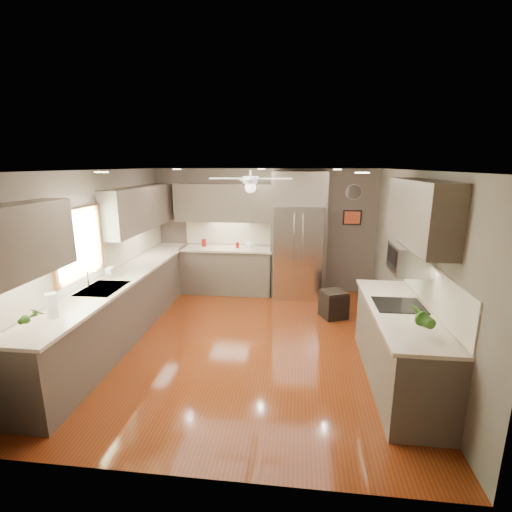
% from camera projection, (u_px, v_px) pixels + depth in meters
% --- Properties ---
extents(floor, '(5.00, 5.00, 0.00)m').
position_uv_depth(floor, '(248.00, 342.00, 5.53)').
color(floor, '#551F0B').
rests_on(floor, ground).
extents(ceiling, '(5.00, 5.00, 0.00)m').
position_uv_depth(ceiling, '(247.00, 170.00, 4.92)').
color(ceiling, white).
rests_on(ceiling, ground).
extents(wall_back, '(4.50, 0.00, 4.50)m').
position_uv_depth(wall_back, '(264.00, 231.00, 7.64)').
color(wall_back, brown).
rests_on(wall_back, ground).
extents(wall_front, '(4.50, 0.00, 4.50)m').
position_uv_depth(wall_front, '(203.00, 344.00, 2.81)').
color(wall_front, brown).
rests_on(wall_front, ground).
extents(wall_left, '(0.00, 5.00, 5.00)m').
position_uv_depth(wall_left, '(97.00, 257.00, 5.48)').
color(wall_left, brown).
rests_on(wall_left, ground).
extents(wall_right, '(0.00, 5.00, 5.00)m').
position_uv_depth(wall_right, '(414.00, 266.00, 4.97)').
color(wall_right, brown).
rests_on(wall_right, ground).
extents(canister_a, '(0.10, 0.10, 0.15)m').
position_uv_depth(canister_a, '(204.00, 243.00, 7.58)').
color(canister_a, maroon).
rests_on(canister_a, back_run).
extents(canister_d, '(0.09, 0.09, 0.11)m').
position_uv_depth(canister_d, '(237.00, 245.00, 7.46)').
color(canister_d, maroon).
rests_on(canister_d, back_run).
extents(soap_bottle, '(0.10, 0.10, 0.21)m').
position_uv_depth(soap_bottle, '(111.00, 270.00, 5.52)').
color(soap_bottle, white).
rests_on(soap_bottle, left_run).
extents(potted_plant_left, '(0.16, 0.12, 0.30)m').
position_uv_depth(potted_plant_left, '(31.00, 316.00, 3.73)').
color(potted_plant_left, '#30621C').
rests_on(potted_plant_left, left_run).
extents(potted_plant_right, '(0.24, 0.21, 0.35)m').
position_uv_depth(potted_plant_right, '(422.00, 317.00, 3.64)').
color(potted_plant_right, '#30621C').
rests_on(potted_plant_right, right_run).
extents(bowl, '(0.25, 0.25, 0.05)m').
position_uv_depth(bowl, '(249.00, 247.00, 7.46)').
color(bowl, '#C0BB90').
rests_on(bowl, back_run).
extents(left_run, '(0.65, 4.70, 1.45)m').
position_uv_depth(left_run, '(125.00, 302.00, 5.77)').
color(left_run, '#4C4237').
rests_on(left_run, ground).
extents(back_run, '(1.85, 0.65, 1.45)m').
position_uv_depth(back_run, '(228.00, 269.00, 7.62)').
color(back_run, '#4C4237').
rests_on(back_run, ground).
extents(uppers, '(4.50, 4.70, 0.95)m').
position_uv_depth(uppers, '(207.00, 210.00, 5.84)').
color(uppers, '#4C4237').
rests_on(uppers, wall_left).
extents(window, '(0.05, 1.12, 0.92)m').
position_uv_depth(window, '(77.00, 244.00, 4.92)').
color(window, '#BFF2B2').
rests_on(window, wall_left).
extents(sink, '(0.50, 0.70, 0.32)m').
position_uv_depth(sink, '(103.00, 290.00, 5.04)').
color(sink, silver).
rests_on(sink, left_run).
extents(refrigerator, '(1.06, 0.75, 2.45)m').
position_uv_depth(refrigerator, '(298.00, 237.00, 7.24)').
color(refrigerator, silver).
rests_on(refrigerator, ground).
extents(right_run, '(0.70, 2.20, 1.45)m').
position_uv_depth(right_run, '(399.00, 344.00, 4.42)').
color(right_run, '#4C4237').
rests_on(right_run, ground).
extents(microwave, '(0.43, 0.55, 0.34)m').
position_uv_depth(microwave, '(410.00, 259.00, 4.41)').
color(microwave, silver).
rests_on(microwave, wall_right).
extents(ceiling_fan, '(1.18, 1.18, 0.32)m').
position_uv_depth(ceiling_fan, '(250.00, 182.00, 5.25)').
color(ceiling_fan, white).
rests_on(ceiling_fan, ceiling).
extents(recessed_lights, '(2.84, 3.14, 0.01)m').
position_uv_depth(recessed_lights, '(249.00, 170.00, 5.32)').
color(recessed_lights, white).
rests_on(recessed_lights, ceiling).
extents(wall_clock, '(0.30, 0.03, 0.30)m').
position_uv_depth(wall_clock, '(354.00, 192.00, 7.23)').
color(wall_clock, white).
rests_on(wall_clock, wall_back).
extents(framed_print, '(0.36, 0.03, 0.30)m').
position_uv_depth(framed_print, '(352.00, 218.00, 7.35)').
color(framed_print, black).
rests_on(framed_print, wall_back).
extents(stool, '(0.52, 0.52, 0.47)m').
position_uv_depth(stool, '(334.00, 304.00, 6.38)').
color(stool, black).
rests_on(stool, ground).
extents(paper_towel, '(0.12, 0.12, 0.30)m').
position_uv_depth(paper_towel, '(52.00, 305.00, 4.04)').
color(paper_towel, white).
rests_on(paper_towel, left_run).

